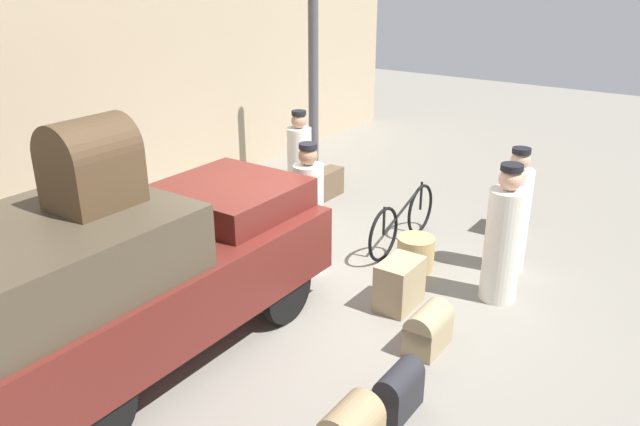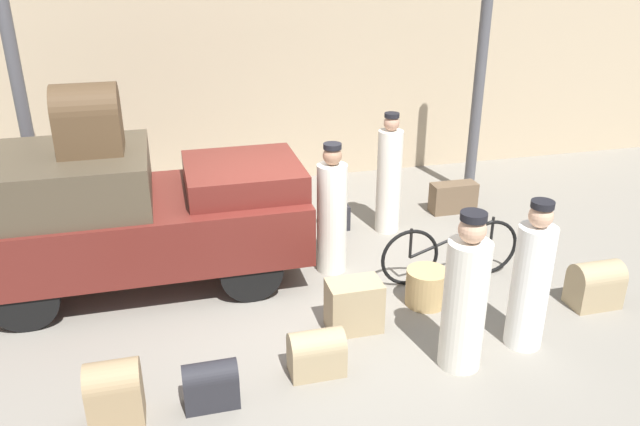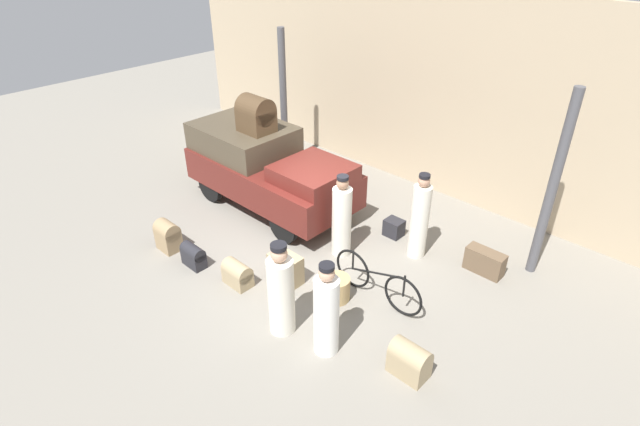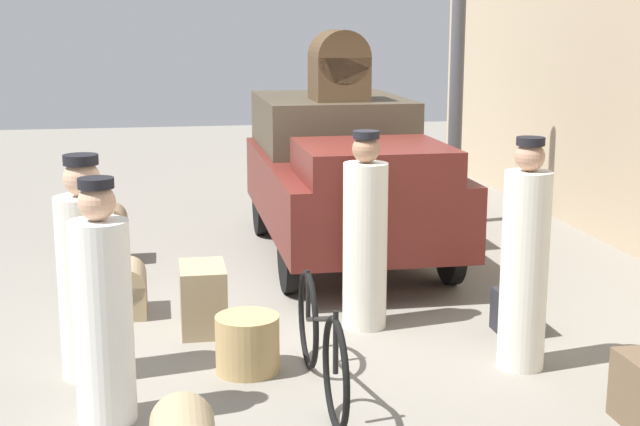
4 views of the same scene
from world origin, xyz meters
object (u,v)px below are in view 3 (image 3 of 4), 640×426
Objects in this scene: trunk_large_brown at (193,255)px; trunk_umber_medium at (394,228)px; suitcase_small_leather at (286,269)px; porter_lifting_near_truck at (326,313)px; trunk_barrel_dark at (237,274)px; suitcase_tan_flat at (168,235)px; porter_with_bicycle at (281,293)px; suitcase_black_upright at (410,360)px; bicycle at (377,281)px; wicker_basket at (336,288)px; porter_carrying_trunk at (342,219)px; trunk_on_truck_roof at (256,115)px; truck at (267,166)px; trunk_wicker_pale at (485,262)px; conductor_in_dark_uniform at (420,219)px.

trunk_large_brown is 4.01m from trunk_umber_medium.
suitcase_small_leather reaches higher than trunk_large_brown.
trunk_barrel_dark is at bearing 178.30° from porter_lifting_near_truck.
porter_with_bicycle is at bearing 0.30° from suitcase_tan_flat.
suitcase_black_upright is at bearing 6.74° from trunk_barrel_dark.
wicker_basket is (-0.51, -0.46, -0.16)m from bicycle.
trunk_umber_medium is at bearing 71.85° from porter_carrying_trunk.
suitcase_tan_flat is 5.27m from suitcase_black_upright.
trunk_on_truck_roof is at bearing 173.48° from porter_carrying_trunk.
truck is 3.64m from wicker_basket.
truck is 2.94m from suitcase_small_leather.
bicycle is 2.34× the size of trunk_on_truck_roof.
porter_carrying_trunk is at bearing 126.10° from porter_lifting_near_truck.
suitcase_black_upright reaches higher than wicker_basket.
truck reaches higher than suitcase_black_upright.
wicker_basket is 4.23m from trunk_on_truck_roof.
trunk_wicker_pale is at bearing 36.22° from suitcase_tan_flat.
wicker_basket is 0.77× the size of suitcase_tan_flat.
porter_with_bicycle is (0.70, -2.21, -0.03)m from porter_carrying_trunk.
suitcase_tan_flat reaches higher than wicker_basket.
trunk_on_truck_roof is (-5.39, 1.90, 1.79)m from suitcase_black_upright.
porter_lifting_near_truck is (3.95, -2.37, -0.21)m from truck.
truck is 2.98m from trunk_barrel_dark.
trunk_umber_medium is at bearing -175.81° from trunk_wicker_pale.
wicker_basket is at bearing -97.51° from conductor_in_dark_uniform.
trunk_barrel_dark is at bearing -108.93° from trunk_umber_medium.
trunk_large_brown is (0.72, -2.52, -0.71)m from truck.
bicycle is 3.70× the size of trunk_large_brown.
wicker_basket is 1.29m from porter_lifting_near_truck.
trunk_large_brown reaches higher than wicker_basket.
conductor_in_dark_uniform is at bearing 41.10° from suitcase_tan_flat.
conductor_in_dark_uniform is at bearing 82.76° from porter_with_bicycle.
suitcase_black_upright is at bearing -20.31° from truck.
porter_with_bicycle is at bearing -0.06° from trunk_large_brown.
trunk_large_brown is at bearing -131.87° from conductor_in_dark_uniform.
porter_carrying_trunk is 0.96× the size of conductor_in_dark_uniform.
suitcase_tan_flat is (-2.42, -0.87, 0.04)m from suitcase_small_leather.
trunk_on_truck_roof is at bearing 158.62° from wicker_basket.
trunk_wicker_pale reaches higher than wicker_basket.
wicker_basket is at bearing -137.84° from bicycle.
conductor_in_dark_uniform is at bearing -162.46° from trunk_wicker_pale.
porter_lifting_near_truck reaches higher than suitcase_tan_flat.
trunk_on_truck_roof is at bearing 131.11° from trunk_barrel_dark.
porter_carrying_trunk reaches higher than suitcase_black_upright.
truck is at bearing -167.85° from trunk_wicker_pale.
suitcase_black_upright is at bearing -4.78° from suitcase_small_leather.
suitcase_black_upright is at bearing 21.44° from porter_lifting_near_truck.
porter_with_bicycle is at bearing -8.92° from trunk_barrel_dark.
trunk_large_brown is 4.46m from suitcase_black_upright.
suitcase_tan_flat is at bearing -92.05° from truck.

